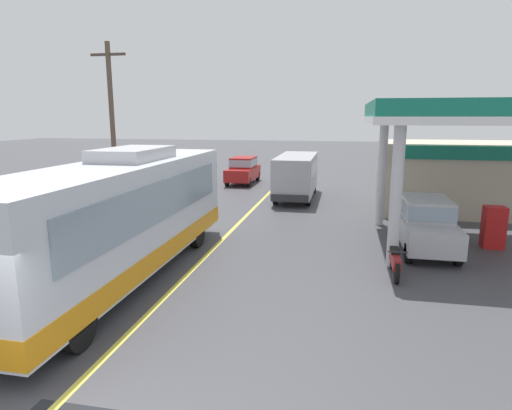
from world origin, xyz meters
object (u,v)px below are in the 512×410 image
(pedestrian_by_shop, at_px, (413,220))
(car_trailing_behind_bus, at_px, (243,169))
(coach_bus_main, at_px, (120,220))
(motorcycle_parked_forecourt, at_px, (395,261))
(minibus_opposing_lane, at_px, (296,173))
(car_at_pump, at_px, (426,221))
(pedestrian_near_pump, at_px, (446,222))

(pedestrian_by_shop, height_order, car_trailing_behind_bus, car_trailing_behind_bus)
(coach_bus_main, relative_size, motorcycle_parked_forecourt, 6.13)
(minibus_opposing_lane, relative_size, car_trailing_behind_bus, 1.46)
(motorcycle_parked_forecourt, xyz_separation_m, car_trailing_behind_bus, (-8.45, 16.74, 0.57))
(minibus_opposing_lane, distance_m, pedestrian_by_shop, 9.93)
(coach_bus_main, bearing_deg, car_at_pump, 26.93)
(pedestrian_by_shop, bearing_deg, coach_bus_main, -149.95)
(coach_bus_main, xyz_separation_m, minibus_opposing_lane, (3.56, 13.51, -0.25))
(minibus_opposing_lane, height_order, motorcycle_parked_forecourt, minibus_opposing_lane)
(pedestrian_near_pump, bearing_deg, pedestrian_by_shop, 177.43)
(coach_bus_main, relative_size, minibus_opposing_lane, 1.80)
(coach_bus_main, bearing_deg, car_trailing_behind_bus, 92.16)
(minibus_opposing_lane, bearing_deg, coach_bus_main, -104.77)
(coach_bus_main, bearing_deg, pedestrian_by_shop, 30.05)
(car_at_pump, bearing_deg, car_trailing_behind_bus, 125.22)
(car_at_pump, bearing_deg, pedestrian_near_pump, 27.37)
(car_trailing_behind_bus, bearing_deg, minibus_opposing_lane, -49.16)
(coach_bus_main, xyz_separation_m, car_at_pump, (9.07, 4.61, -0.71))
(pedestrian_near_pump, relative_size, pedestrian_by_shop, 1.00)
(car_at_pump, relative_size, car_trailing_behind_bus, 1.00)
(coach_bus_main, height_order, minibus_opposing_lane, coach_bus_main)
(car_trailing_behind_bus, bearing_deg, coach_bus_main, -87.84)
(motorcycle_parked_forecourt, distance_m, pedestrian_by_shop, 3.53)
(pedestrian_near_pump, xyz_separation_m, car_trailing_behind_bus, (-10.52, 13.44, 0.08))
(coach_bus_main, relative_size, car_trailing_behind_bus, 2.63)
(minibus_opposing_lane, distance_m, motorcycle_parked_forecourt, 12.58)
(car_at_pump, xyz_separation_m, pedestrian_by_shop, (-0.34, 0.44, -0.08))
(minibus_opposing_lane, bearing_deg, car_trailing_behind_bus, 130.84)
(coach_bus_main, height_order, motorcycle_parked_forecourt, coach_bus_main)
(minibus_opposing_lane, xyz_separation_m, pedestrian_by_shop, (5.16, -8.46, -0.54))
(car_at_pump, distance_m, pedestrian_near_pump, 0.86)
(minibus_opposing_lane, bearing_deg, motorcycle_parked_forecourt, -70.44)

